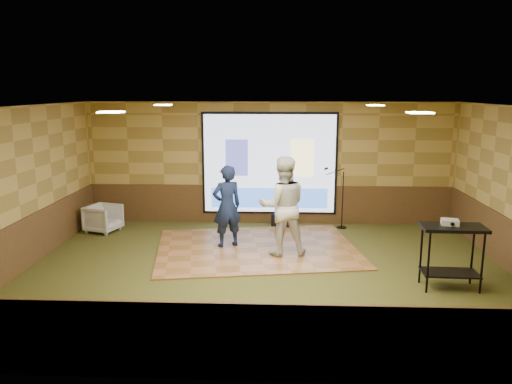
{
  "coord_description": "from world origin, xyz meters",
  "views": [
    {
      "loc": [
        0.22,
        -8.67,
        3.29
      ],
      "look_at": [
        -0.22,
        0.97,
        1.3
      ],
      "focal_mm": 35.0,
      "sensor_mm": 36.0,
      "label": 1
    }
  ],
  "objects_px": {
    "dance_floor": "(257,248)",
    "duffel_bag": "(283,220)",
    "player_right": "(283,206)",
    "mic_stand": "(340,208)",
    "projector_screen": "(269,165)",
    "player_left": "(227,206)",
    "banquet_chair": "(103,218)",
    "av_table": "(452,244)",
    "projector": "(450,222)"
  },
  "relations": [
    {
      "from": "player_left",
      "to": "player_right",
      "type": "xyz_separation_m",
      "value": [
        1.16,
        -0.48,
        0.13
      ]
    },
    {
      "from": "av_table",
      "to": "player_right",
      "type": "bearing_deg",
      "value": 150.81
    },
    {
      "from": "projector",
      "to": "mic_stand",
      "type": "bearing_deg",
      "value": 123.76
    },
    {
      "from": "player_left",
      "to": "banquet_chair",
      "type": "height_order",
      "value": "player_left"
    },
    {
      "from": "player_right",
      "to": "av_table",
      "type": "xyz_separation_m",
      "value": [
        2.8,
        -1.56,
        -0.24
      ]
    },
    {
      "from": "av_table",
      "to": "projector_screen",
      "type": "bearing_deg",
      "value": 127.63
    },
    {
      "from": "projector_screen",
      "to": "duffel_bag",
      "type": "distance_m",
      "value": 1.4
    },
    {
      "from": "projector",
      "to": "banquet_chair",
      "type": "xyz_separation_m",
      "value": [
        -6.95,
        3.01,
        -0.81
      ]
    },
    {
      "from": "projector_screen",
      "to": "av_table",
      "type": "distance_m",
      "value": 5.15
    },
    {
      "from": "projector_screen",
      "to": "banquet_chair",
      "type": "bearing_deg",
      "value": -166.16
    },
    {
      "from": "dance_floor",
      "to": "player_left",
      "type": "xyz_separation_m",
      "value": [
        -0.63,
        0.08,
        0.88
      ]
    },
    {
      "from": "player_left",
      "to": "duffel_bag",
      "type": "distance_m",
      "value": 2.22
    },
    {
      "from": "dance_floor",
      "to": "projector_screen",
      "type": "bearing_deg",
      "value": 84.11
    },
    {
      "from": "banquet_chair",
      "to": "duffel_bag",
      "type": "bearing_deg",
      "value": -63.17
    },
    {
      "from": "player_right",
      "to": "banquet_chair",
      "type": "distance_m",
      "value": 4.52
    },
    {
      "from": "dance_floor",
      "to": "av_table",
      "type": "distance_m",
      "value": 3.94
    },
    {
      "from": "mic_stand",
      "to": "banquet_chair",
      "type": "bearing_deg",
      "value": 178.07
    },
    {
      "from": "projector_screen",
      "to": "projector",
      "type": "relative_size",
      "value": 11.96
    },
    {
      "from": "duffel_bag",
      "to": "av_table",
      "type": "bearing_deg",
      "value": -53.65
    },
    {
      "from": "banquet_chair",
      "to": "duffel_bag",
      "type": "relative_size",
      "value": 1.45
    },
    {
      "from": "mic_stand",
      "to": "duffel_bag",
      "type": "relative_size",
      "value": 3.05
    },
    {
      "from": "mic_stand",
      "to": "banquet_chair",
      "type": "xyz_separation_m",
      "value": [
        -5.59,
        -0.59,
        -0.17
      ]
    },
    {
      "from": "dance_floor",
      "to": "banquet_chair",
      "type": "bearing_deg",
      "value": 162.81
    },
    {
      "from": "projector_screen",
      "to": "dance_floor",
      "type": "xyz_separation_m",
      "value": [
        -0.22,
        -2.09,
        -1.46
      ]
    },
    {
      "from": "projector_screen",
      "to": "duffel_bag",
      "type": "height_order",
      "value": "projector_screen"
    },
    {
      "from": "projector_screen",
      "to": "dance_floor",
      "type": "relative_size",
      "value": 0.81
    },
    {
      "from": "projector_screen",
      "to": "av_table",
      "type": "height_order",
      "value": "projector_screen"
    },
    {
      "from": "player_right",
      "to": "mic_stand",
      "type": "height_order",
      "value": "player_right"
    },
    {
      "from": "player_left",
      "to": "projector",
      "type": "height_order",
      "value": "player_left"
    },
    {
      "from": "player_right",
      "to": "duffel_bag",
      "type": "xyz_separation_m",
      "value": [
        0.03,
        2.2,
        -0.87
      ]
    },
    {
      "from": "player_right",
      "to": "banquet_chair",
      "type": "xyz_separation_m",
      "value": [
        -4.19,
        1.52,
        -0.7
      ]
    },
    {
      "from": "player_right",
      "to": "av_table",
      "type": "height_order",
      "value": "player_right"
    },
    {
      "from": "av_table",
      "to": "projector",
      "type": "height_order",
      "value": "projector"
    },
    {
      "from": "mic_stand",
      "to": "banquet_chair",
      "type": "relative_size",
      "value": 2.11
    },
    {
      "from": "dance_floor",
      "to": "player_left",
      "type": "relative_size",
      "value": 2.38
    },
    {
      "from": "av_table",
      "to": "duffel_bag",
      "type": "bearing_deg",
      "value": 126.35
    },
    {
      "from": "av_table",
      "to": "mic_stand",
      "type": "bearing_deg",
      "value": 110.92
    },
    {
      "from": "av_table",
      "to": "dance_floor",
      "type": "bearing_deg",
      "value": 149.59
    },
    {
      "from": "av_table",
      "to": "projector",
      "type": "distance_m",
      "value": 0.36
    },
    {
      "from": "projector_screen",
      "to": "banquet_chair",
      "type": "xyz_separation_m",
      "value": [
        -3.87,
        -0.95,
        -1.15
      ]
    },
    {
      "from": "mic_stand",
      "to": "projector_screen",
      "type": "bearing_deg",
      "value": 159.97
    },
    {
      "from": "mic_stand",
      "to": "duffel_bag",
      "type": "distance_m",
      "value": 1.41
    },
    {
      "from": "player_left",
      "to": "projector",
      "type": "distance_m",
      "value": 4.39
    },
    {
      "from": "projector_screen",
      "to": "player_right",
      "type": "height_order",
      "value": "projector_screen"
    },
    {
      "from": "player_left",
      "to": "banquet_chair",
      "type": "relative_size",
      "value": 2.45
    },
    {
      "from": "dance_floor",
      "to": "player_left",
      "type": "height_order",
      "value": "player_left"
    },
    {
      "from": "player_right",
      "to": "mic_stand",
      "type": "bearing_deg",
      "value": -131.02
    },
    {
      "from": "mic_stand",
      "to": "banquet_chair",
      "type": "height_order",
      "value": "mic_stand"
    },
    {
      "from": "dance_floor",
      "to": "duffel_bag",
      "type": "distance_m",
      "value": 1.9
    },
    {
      "from": "projector_screen",
      "to": "duffel_bag",
      "type": "bearing_deg",
      "value": -38.93
    }
  ]
}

